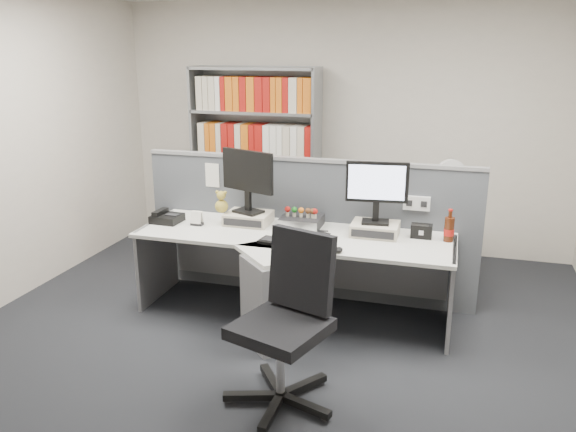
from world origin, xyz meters
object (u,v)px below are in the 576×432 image
(filing_cabinet, at_px, (445,244))
(mouse, at_px, (338,250))
(desk_calendar, at_px, (197,219))
(shelving_unit, at_px, (256,161))
(keyboard, at_px, (286,243))
(monitor_left, at_px, (248,176))
(cola_bottle, at_px, (449,229))
(desk_phone, at_px, (166,218))
(monitor_right, at_px, (377,187))
(desktop_pc, at_px, (302,222))
(speaker, at_px, (422,231))
(desk_fan, at_px, (450,179))
(office_chair, at_px, (288,316))
(desk, at_px, (286,273))

(filing_cabinet, bearing_deg, mouse, -116.58)
(desk_calendar, distance_m, shelving_unit, 1.64)
(keyboard, bearing_deg, monitor_left, 137.10)
(cola_bottle, xyz_separation_m, shelving_unit, (-2.13, 1.46, 0.16))
(mouse, distance_m, filing_cabinet, 1.74)
(monitor_left, distance_m, filing_cabinet, 2.10)
(monitor_left, height_order, desk_phone, monitor_left)
(monitor_left, bearing_deg, filing_cabinet, 31.55)
(monitor_right, distance_m, desk_calendar, 1.56)
(desktop_pc, xyz_separation_m, shelving_unit, (-0.91, 1.42, 0.21))
(desk_calendar, relative_size, speaker, 0.74)
(keyboard, height_order, filing_cabinet, keyboard)
(monitor_right, xyz_separation_m, desktop_pc, (-0.63, 0.05, -0.36))
(shelving_unit, distance_m, filing_cabinet, 2.24)
(keyboard, bearing_deg, desk_fan, 50.62)
(cola_bottle, bearing_deg, mouse, -147.52)
(speaker, height_order, filing_cabinet, speaker)
(desktop_pc, bearing_deg, monitor_left, -174.20)
(monitor_right, height_order, office_chair, monitor_right)
(filing_cabinet, bearing_deg, cola_bottle, -88.53)
(speaker, relative_size, desk_fan, 0.34)
(mouse, bearing_deg, keyboard, 171.56)
(desk_phone, xyz_separation_m, office_chair, (1.46, -1.19, -0.18))
(keyboard, relative_size, speaker, 2.64)
(mouse, bearing_deg, office_chair, -99.67)
(desk, xyz_separation_m, desktop_pc, (0.01, 0.43, 0.31))
(shelving_unit, distance_m, office_chair, 3.08)
(desk, bearing_deg, monitor_left, 139.84)
(desk_calendar, xyz_separation_m, filing_cabinet, (2.07, 1.18, -0.42))
(monitor_right, height_order, keyboard, monitor_right)
(keyboard, bearing_deg, desktop_pc, 90.09)
(desk, height_order, monitor_right, monitor_right)
(cola_bottle, height_order, filing_cabinet, cola_bottle)
(desk, bearing_deg, desk_phone, 168.93)
(desk_calendar, height_order, filing_cabinet, desk_calendar)
(keyboard, distance_m, mouse, 0.44)
(shelving_unit, bearing_deg, desktop_pc, -57.29)
(keyboard, height_order, desk_fan, desk_fan)
(monitor_right, bearing_deg, filing_cabinet, 61.34)
(keyboard, relative_size, office_chair, 0.41)
(monitor_left, height_order, desktop_pc, monitor_left)
(monitor_left, height_order, desk_calendar, monitor_left)
(desktop_pc, distance_m, desk_fan, 1.55)
(mouse, distance_m, speaker, 0.78)
(mouse, relative_size, office_chair, 0.09)
(desk_phone, distance_m, speaker, 2.19)
(desk_phone, bearing_deg, speaker, 4.88)
(keyboard, distance_m, office_chair, 0.97)
(desktop_pc, bearing_deg, keyboard, -89.91)
(desktop_pc, xyz_separation_m, cola_bottle, (1.22, -0.05, 0.05))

